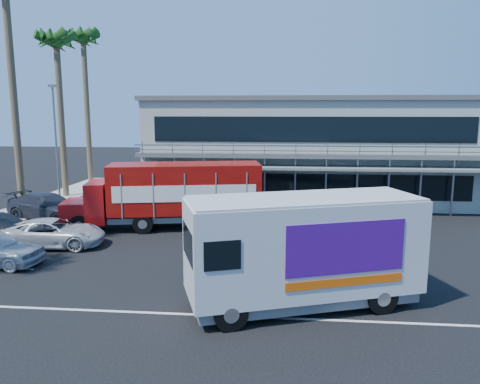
{
  "coord_description": "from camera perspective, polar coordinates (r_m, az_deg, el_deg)",
  "views": [
    {
      "loc": [
        1.32,
        -19.72,
        6.39
      ],
      "look_at": [
        -0.86,
        3.51,
        2.3
      ],
      "focal_mm": 35.0,
      "sensor_mm": 36.0,
      "label": 1
    }
  ],
  "objects": [
    {
      "name": "palm_f",
      "position": [
        41.9,
        -18.54,
        16.41
      ],
      "size": [
        2.8,
        2.8,
        13.25
      ],
      "color": "brown",
      "rests_on": "ground"
    },
    {
      "name": "building",
      "position": [
        34.8,
        8.15,
        5.34
      ],
      "size": [
        22.4,
        12.0,
        7.3
      ],
      "color": "#99A193",
      "rests_on": "ground"
    },
    {
      "name": "palm_e",
      "position": [
        36.67,
        -21.44,
        15.83
      ],
      "size": [
        2.8,
        2.8,
        12.25
      ],
      "color": "brown",
      "rests_on": "ground"
    },
    {
      "name": "parked_car_e",
      "position": [
        32.87,
        -13.94,
        -0.31
      ],
      "size": [
        4.19,
        1.79,
        1.41
      ],
      "primitive_type": "imported",
      "rotation": [
        0.0,
        0.0,
        1.54
      ],
      "color": "slate",
      "rests_on": "ground"
    },
    {
      "name": "parked_car_c",
      "position": [
        23.89,
        -21.83,
        -4.66
      ],
      "size": [
        4.97,
        2.69,
        1.32
      ],
      "primitive_type": "imported",
      "rotation": [
        0.0,
        0.0,
        1.68
      ],
      "color": "silver",
      "rests_on": "ground"
    },
    {
      "name": "palm_d",
      "position": [
        32.9,
        -26.67,
        20.18
      ],
      "size": [
        2.8,
        2.8,
        14.75
      ],
      "color": "brown",
      "rests_on": "ground"
    },
    {
      "name": "ground",
      "position": [
        20.77,
        1.47,
        -7.98
      ],
      "size": [
        120.0,
        120.0,
        0.0
      ],
      "primitive_type": "plane",
      "color": "black",
      "rests_on": "ground"
    },
    {
      "name": "parked_car_d",
      "position": [
        29.84,
        -22.35,
        -1.66
      ],
      "size": [
        5.74,
        3.81,
        1.54
      ],
      "primitive_type": "imported",
      "rotation": [
        0.0,
        0.0,
        1.23
      ],
      "color": "#272A34",
      "rests_on": "ground"
    },
    {
      "name": "light_pole_far",
      "position": [
        34.46,
        -21.54,
        6.12
      ],
      "size": [
        0.5,
        0.25,
        8.09
      ],
      "color": "gray",
      "rests_on": "ground"
    },
    {
      "name": "white_van",
      "position": [
        15.39,
        7.71,
        -6.94
      ],
      "size": [
        7.93,
        4.9,
        3.66
      ],
      "rotation": [
        0.0,
        0.0,
        0.34
      ],
      "color": "silver",
      "rests_on": "ground"
    },
    {
      "name": "curb_strip",
      "position": [
        31.1,
        -26.47,
        -2.82
      ],
      "size": [
        3.0,
        32.0,
        0.16
      ],
      "primitive_type": "cube",
      "color": "#A5A399",
      "rests_on": "ground"
    },
    {
      "name": "red_truck",
      "position": [
        25.69,
        -8.3,
        -0.13
      ],
      "size": [
        10.78,
        4.39,
        3.54
      ],
      "rotation": [
        0.0,
        0.0,
        0.19
      ],
      "color": "#A30D0D",
      "rests_on": "ground"
    }
  ]
}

